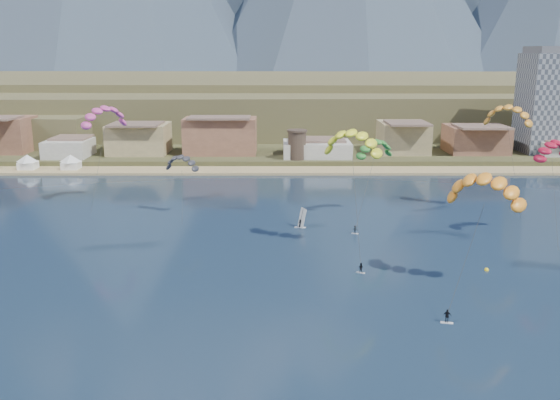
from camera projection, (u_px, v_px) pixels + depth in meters
name	position (u px, v px, depth m)	size (l,w,h in m)	color
ground	(280.00, 361.00, 64.60)	(2400.00, 2400.00, 0.00)	black
beach	(280.00, 170.00, 167.46)	(2200.00, 12.00, 0.90)	tan
land	(280.00, 85.00, 608.34)	(2200.00, 900.00, 4.00)	brown
foothills	(326.00, 102.00, 288.17)	(940.00, 210.00, 18.00)	brown
town	(147.00, 135.00, 181.11)	(400.00, 24.00, 12.00)	beige
apartment_tower	(556.00, 101.00, 184.70)	(20.00, 16.00, 32.00)	gray
watchtower	(297.00, 144.00, 173.77)	(5.82, 5.82, 8.60)	#47382D
beach_tents	(5.00, 158.00, 166.57)	(43.40, 6.40, 5.00)	white
kitesurfer_yellow	(353.00, 139.00, 97.49)	(10.91, 16.48, 22.26)	silver
kitesurfer_orange	(486.00, 184.00, 82.87)	(14.70, 18.51, 20.29)	silver
kitesurfer_green	(375.00, 146.00, 118.77)	(10.26, 16.70, 18.68)	silver
distant_kite_pink	(104.00, 113.00, 126.12)	(10.20, 10.37, 22.98)	#262626
distant_kite_dark	(182.00, 160.00, 120.45)	(7.82, 6.52, 14.23)	#262626
distant_kite_orange	(508.00, 112.00, 120.84)	(10.38, 8.58, 23.56)	#262626
distant_kite_red	(553.00, 147.00, 103.59)	(8.76, 7.54, 19.19)	#262626
windsurfer	(301.00, 222.00, 113.58)	(2.18, 2.39, 3.73)	silver
buoy	(487.00, 270.00, 91.44)	(0.67, 0.67, 0.67)	yellow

